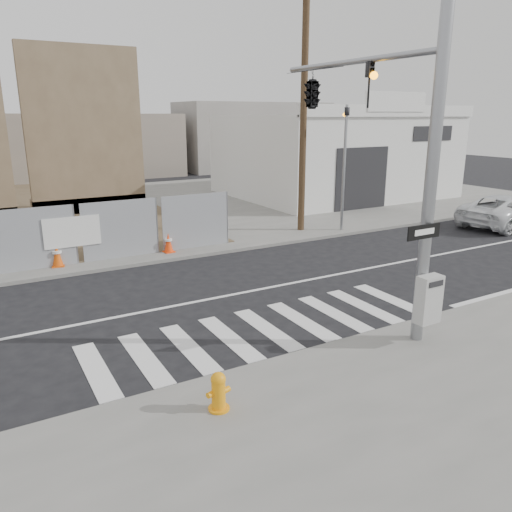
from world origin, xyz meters
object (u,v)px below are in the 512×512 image
signal_pole (346,121)px  fire_hydrant (218,391)px  suv (506,211)px  auto_shop (333,155)px  traffic_cone_d (168,243)px  traffic_cone_c (57,255)px

signal_pole → fire_hydrant: size_ratio=10.12×
signal_pole → suv: bearing=17.1°
auto_shop → fire_hydrant: 24.60m
suv → traffic_cone_d: 15.40m
auto_shop → traffic_cone_c: size_ratio=15.76×
fire_hydrant → traffic_cone_c: bearing=77.3°
auto_shop → traffic_cone_c: (-17.54, -8.00, -2.04)m
fire_hydrant → signal_pole: bearing=13.2°
signal_pole → auto_shop: size_ratio=0.58×
signal_pole → traffic_cone_c: bearing=130.7°
traffic_cone_d → suv: bearing=-10.9°
traffic_cone_d → fire_hydrant: bearing=-105.5°
auto_shop → suv: size_ratio=2.33×
fire_hydrant → traffic_cone_c: (-1.01, 10.11, 0.03)m
signal_pole → traffic_cone_c: size_ratio=9.20×
fire_hydrant → traffic_cone_c: 10.16m
signal_pole → auto_shop: bearing=52.5°
auto_shop → traffic_cone_d: bearing=-149.4°
signal_pole → suv: size_ratio=1.36×
fire_hydrant → suv: size_ratio=0.13×
traffic_cone_d → signal_pole: bearing=-71.8°
auto_shop → suv: auto_shop is taller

